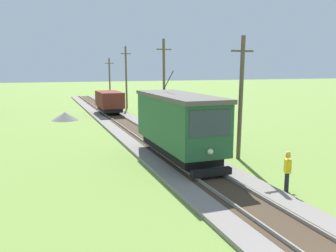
% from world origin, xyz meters
% --- Properties ---
extents(red_tram, '(2.60, 8.54, 4.79)m').
position_xyz_m(red_tram, '(0.00, 13.50, 2.19)').
color(red_tram, '#235633').
rests_on(red_tram, rail_right).
extents(freight_car, '(2.40, 5.20, 2.31)m').
position_xyz_m(freight_car, '(0.00, 34.38, 1.56)').
color(freight_car, maroon).
rests_on(freight_car, rail_right).
extents(utility_pole_near_tram, '(1.40, 0.38, 7.04)m').
position_xyz_m(utility_pole_near_tram, '(3.48, 12.61, 3.62)').
color(utility_pole_near_tram, brown).
rests_on(utility_pole_near_tram, ground).
extents(utility_pole_mid, '(1.40, 0.44, 7.85)m').
position_xyz_m(utility_pole_mid, '(3.48, 25.79, 4.02)').
color(utility_pole_mid, brown).
rests_on(utility_pole_mid, ground).
extents(utility_pole_far, '(1.40, 0.45, 8.01)m').
position_xyz_m(utility_pole_far, '(3.48, 40.77, 4.10)').
color(utility_pole_far, brown).
rests_on(utility_pole_far, ground).
extents(utility_pole_distant, '(1.40, 0.36, 6.78)m').
position_xyz_m(utility_pole_distant, '(3.48, 52.44, 3.49)').
color(utility_pole_distant, brown).
rests_on(utility_pole_distant, ground).
extents(gravel_pile, '(2.77, 2.77, 0.82)m').
position_xyz_m(gravel_pile, '(-5.00, 32.02, 0.41)').
color(gravel_pile, gray).
rests_on(gravel_pile, ground).
extents(track_worker, '(0.38, 0.45, 1.78)m').
position_xyz_m(track_worker, '(2.50, 7.12, 0.98)').
color(track_worker, black).
rests_on(track_worker, ground).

